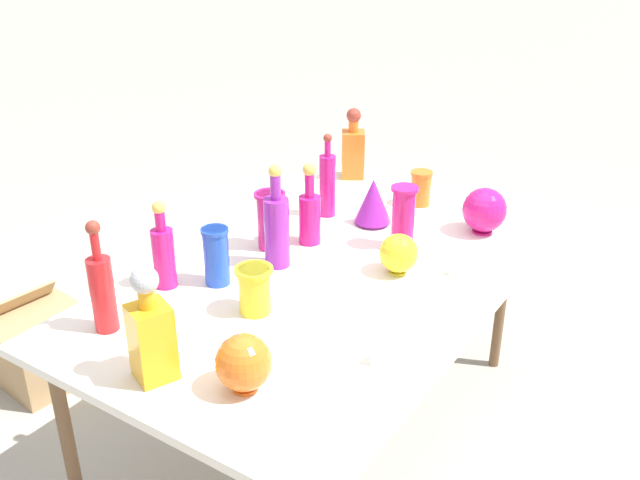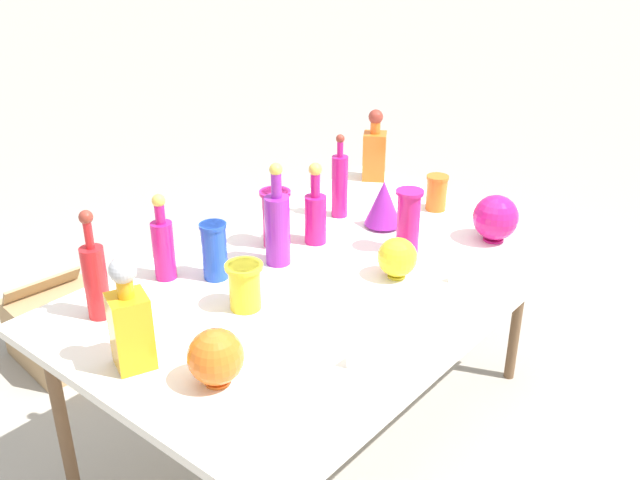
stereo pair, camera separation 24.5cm
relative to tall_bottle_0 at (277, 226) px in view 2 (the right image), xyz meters
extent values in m
plane|color=#A0998C|center=(0.08, -0.13, -0.90)|extent=(40.00, 40.00, 0.00)
cube|color=white|center=(0.08, -0.13, -0.16)|extent=(1.86, 1.01, 0.03)
cube|color=white|center=(0.08, -0.64, -0.26)|extent=(1.86, 0.01, 0.23)
cylinder|color=brown|center=(0.91, -0.53, -0.54)|extent=(0.04, 0.04, 0.73)
cylinder|color=brown|center=(-0.76, 0.27, -0.54)|extent=(0.04, 0.04, 0.73)
cylinder|color=brown|center=(0.91, 0.27, -0.54)|extent=(0.04, 0.04, 0.73)
cylinder|color=purple|center=(0.00, 0.00, -0.02)|extent=(0.09, 0.09, 0.25)
cylinder|color=purple|center=(0.00, 0.00, 0.15)|extent=(0.04, 0.04, 0.09)
sphere|color=gold|center=(0.00, 0.00, 0.21)|extent=(0.04, 0.04, 0.04)
cylinder|color=#C61972|center=(-0.32, 0.22, -0.04)|extent=(0.07, 0.07, 0.20)
cylinder|color=#C61972|center=(-0.32, 0.22, 0.09)|extent=(0.03, 0.03, 0.07)
sphere|color=gold|center=(-0.32, 0.22, 0.14)|extent=(0.04, 0.04, 0.04)
cylinder|color=#C61972|center=(0.21, 0.01, -0.05)|extent=(0.08, 0.08, 0.18)
cylinder|color=#C61972|center=(0.21, 0.01, 0.09)|extent=(0.03, 0.03, 0.09)
sphere|color=gold|center=(0.21, 0.01, 0.15)|extent=(0.05, 0.05, 0.05)
cylinder|color=red|center=(-0.61, 0.18, -0.03)|extent=(0.07, 0.07, 0.23)
cylinder|color=red|center=(-0.61, 0.18, 0.13)|extent=(0.03, 0.03, 0.09)
sphere|color=maroon|center=(-0.61, 0.18, 0.19)|extent=(0.04, 0.04, 0.04)
cylinder|color=#C61972|center=(0.46, 0.09, -0.02)|extent=(0.07, 0.07, 0.25)
cylinder|color=#C61972|center=(0.46, 0.09, 0.14)|extent=(0.02, 0.02, 0.06)
sphere|color=maroon|center=(0.46, 0.09, 0.18)|extent=(0.03, 0.03, 0.03)
cube|color=orange|center=(0.89, 0.23, -0.03)|extent=(0.14, 0.14, 0.22)
cylinder|color=orange|center=(0.89, 0.23, 0.10)|extent=(0.04, 0.04, 0.06)
sphere|color=maroon|center=(0.89, 0.23, 0.15)|extent=(0.07, 0.07, 0.07)
cube|color=orange|center=(-0.70, -0.11, -0.03)|extent=(0.13, 0.13, 0.22)
cylinder|color=orange|center=(-0.70, -0.11, 0.10)|extent=(0.04, 0.04, 0.06)
sphere|color=#B2B2B7|center=(-0.70, -0.11, 0.15)|extent=(0.07, 0.07, 0.07)
cylinder|color=#C61972|center=(0.37, -0.30, -0.02)|extent=(0.08, 0.08, 0.24)
cylinder|color=#C61972|center=(0.37, -0.30, 0.09)|extent=(0.10, 0.10, 0.01)
cylinder|color=#C61972|center=(0.10, 0.10, -0.04)|extent=(0.10, 0.10, 0.21)
cylinder|color=#C61972|center=(0.10, 0.10, 0.07)|extent=(0.11, 0.11, 0.01)
cylinder|color=yellow|center=(-0.29, -0.13, -0.07)|extent=(0.10, 0.10, 0.15)
cylinder|color=yellow|center=(-0.29, -0.13, 0.00)|extent=(0.12, 0.12, 0.01)
cylinder|color=orange|center=(0.77, -0.18, -0.07)|extent=(0.08, 0.08, 0.15)
cylinder|color=orange|center=(0.77, -0.18, 0.00)|extent=(0.09, 0.09, 0.01)
cylinder|color=blue|center=(-0.21, 0.09, -0.04)|extent=(0.08, 0.08, 0.20)
cylinder|color=blue|center=(-0.21, 0.09, 0.05)|extent=(0.09, 0.09, 0.01)
cylinder|color=purple|center=(0.49, -0.11, -0.14)|extent=(0.09, 0.09, 0.01)
cone|color=purple|center=(0.49, -0.11, -0.04)|extent=(0.15, 0.15, 0.18)
cylinder|color=yellow|center=(0.18, -0.38, -0.14)|extent=(0.06, 0.06, 0.01)
sphere|color=yellow|center=(0.18, -0.38, -0.07)|extent=(0.13, 0.13, 0.13)
cylinder|color=orange|center=(-0.61, -0.34, -0.14)|extent=(0.07, 0.07, 0.01)
sphere|color=orange|center=(-0.61, -0.34, -0.06)|extent=(0.15, 0.15, 0.15)
cylinder|color=#C61972|center=(0.65, -0.50, -0.14)|extent=(0.08, 0.08, 0.01)
sphere|color=#C61972|center=(0.65, -0.50, -0.05)|extent=(0.17, 0.17, 0.17)
cube|color=white|center=(0.28, -0.54, -0.12)|extent=(0.06, 0.03, 0.04)
cube|color=white|center=(-0.32, -0.57, -0.12)|extent=(0.05, 0.02, 0.05)
cube|color=tan|center=(-0.25, 1.13, -0.76)|extent=(0.44, 0.47, 0.28)
cube|color=tan|center=(-0.25, 1.26, -0.58)|extent=(0.36, 0.11, 0.09)
camera|label=1|loc=(-1.77, -1.34, 1.02)|focal=40.00mm
camera|label=2|loc=(-1.63, -1.54, 1.02)|focal=40.00mm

